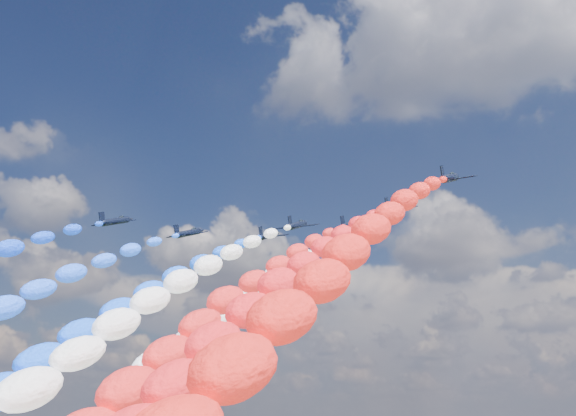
% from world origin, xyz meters
% --- Properties ---
extents(jet_0, '(8.94, 12.04, 6.28)m').
position_xyz_m(jet_0, '(-31.51, -8.10, 109.17)').
color(jet_0, black).
extents(jet_1, '(9.23, 12.24, 6.28)m').
position_xyz_m(jet_1, '(-23.54, 5.75, 109.17)').
color(jet_1, black).
extents(jet_2, '(9.43, 12.38, 6.28)m').
position_xyz_m(jet_2, '(-9.27, 14.33, 109.17)').
color(jet_2, black).
extents(trail_2, '(5.63, 99.47, 57.10)m').
position_xyz_m(trail_2, '(-9.27, -37.25, 81.80)').
color(trail_2, blue).
extents(jet_3, '(9.42, 12.38, 6.28)m').
position_xyz_m(jet_3, '(-0.48, 9.49, 109.17)').
color(jet_3, black).
extents(trail_3, '(5.63, 99.47, 57.10)m').
position_xyz_m(trail_3, '(-0.48, -42.09, 81.80)').
color(trail_3, white).
extents(jet_4, '(8.94, 12.04, 6.28)m').
position_xyz_m(jet_4, '(-1.58, 28.01, 109.17)').
color(jet_4, black).
extents(trail_4, '(5.63, 99.47, 57.10)m').
position_xyz_m(trail_4, '(-1.58, -23.58, 81.80)').
color(trail_4, white).
extents(jet_5, '(9.40, 12.36, 6.28)m').
position_xyz_m(jet_5, '(9.27, 13.77, 109.17)').
color(jet_5, black).
extents(trail_5, '(5.63, 99.47, 57.10)m').
position_xyz_m(trail_5, '(9.27, -37.81, 81.80)').
color(trail_5, red).
extents(jet_6, '(8.78, 11.92, 6.28)m').
position_xyz_m(jet_6, '(20.43, 5.85, 109.17)').
color(jet_6, black).
extents(trail_6, '(5.63, 99.47, 57.10)m').
position_xyz_m(trail_6, '(20.43, -45.74, 81.80)').
color(trail_6, red).
extents(jet_7, '(9.12, 12.17, 6.28)m').
position_xyz_m(jet_7, '(33.70, -6.66, 109.17)').
color(jet_7, black).
extents(trail_7, '(5.63, 99.47, 57.10)m').
position_xyz_m(trail_7, '(33.70, -58.25, 81.80)').
color(trail_7, red).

